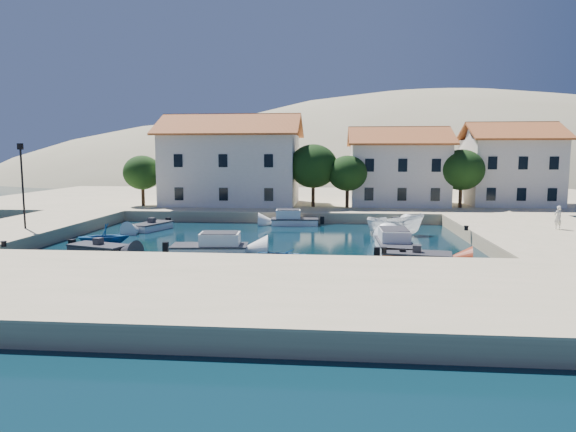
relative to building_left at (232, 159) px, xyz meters
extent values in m
plane|color=black|center=(6.00, -28.00, -5.94)|extent=(400.00, 400.00, 0.00)
cube|color=tan|center=(6.00, -34.00, -5.44)|extent=(52.00, 12.00, 1.00)
cube|color=tan|center=(26.50, -18.00, -5.44)|extent=(11.00, 20.00, 1.00)
cube|color=tan|center=(-13.00, -18.00, -5.44)|extent=(8.00, 20.00, 1.00)
cube|color=tan|center=(8.00, 10.00, -5.44)|extent=(80.00, 36.00, 1.00)
ellipsoid|color=tan|center=(-4.00, 82.00, -25.94)|extent=(198.00, 126.00, 72.00)
ellipsoid|color=tan|center=(41.00, 102.00, -30.94)|extent=(220.00, 176.00, 99.00)
cube|color=silver|center=(0.00, 0.00, -1.19)|extent=(14.00, 9.00, 7.50)
pyramid|color=brown|center=(0.00, 0.00, 3.66)|extent=(14.70, 9.45, 2.20)
cube|color=silver|center=(18.00, 1.00, -1.69)|extent=(10.00, 8.00, 6.50)
pyramid|color=brown|center=(18.00, 1.00, 2.46)|extent=(10.50, 8.40, 1.80)
cube|color=silver|center=(30.00, 2.00, -1.44)|extent=(9.00, 8.00, 7.00)
pyramid|color=brown|center=(30.00, 2.00, 2.96)|extent=(9.45, 8.40, 1.80)
cylinder|color=#382314|center=(-9.00, -3.00, -3.69)|extent=(0.36, 0.36, 2.50)
ellipsoid|color=black|center=(-9.00, -3.00, -1.44)|extent=(4.00, 4.00, 3.60)
cylinder|color=#382314|center=(9.00, -2.50, -3.44)|extent=(0.36, 0.36, 3.00)
ellipsoid|color=black|center=(9.00, -2.50, -0.74)|extent=(5.00, 5.00, 4.50)
cylinder|color=#382314|center=(12.50, -3.00, -3.69)|extent=(0.36, 0.36, 2.50)
ellipsoid|color=black|center=(12.50, -3.00, -1.44)|extent=(4.00, 4.00, 3.60)
cylinder|color=#382314|center=(24.00, -2.00, -3.56)|extent=(0.36, 0.36, 2.75)
ellipsoid|color=black|center=(24.00, -2.00, -1.09)|extent=(4.60, 4.60, 4.14)
cylinder|color=black|center=(-11.50, -20.00, -1.94)|extent=(0.14, 0.14, 6.00)
cube|color=black|center=(-11.50, -20.00, 1.06)|extent=(0.35, 0.25, 0.45)
cylinder|color=black|center=(-8.30, -27.20, -4.79)|extent=(0.36, 0.36, 0.30)
cylinder|color=black|center=(14.00, -27.20, -4.79)|extent=(0.36, 0.36, 0.30)
cylinder|color=black|center=(20.70, -18.00, -4.79)|extent=(0.36, 0.36, 0.30)
cube|color=#313035|center=(-4.04, -23.93, -5.69)|extent=(4.10, 2.74, 0.90)
cube|color=#313035|center=(-4.04, -23.93, -5.36)|extent=(4.19, 2.80, 0.10)
cube|color=#313035|center=(-4.04, -23.93, -5.14)|extent=(0.63, 0.63, 0.50)
cube|color=white|center=(3.20, -23.41, -5.69)|extent=(4.92, 2.46, 0.90)
cube|color=#313035|center=(3.20, -23.41, -5.36)|extent=(5.04, 2.51, 0.10)
cube|color=white|center=(3.20, -23.41, -4.99)|extent=(2.67, 1.95, 0.90)
imported|color=#1B5995|center=(8.62, -25.79, -5.94)|extent=(5.24, 4.34, 0.94)
cube|color=maroon|center=(16.18, -24.73, -5.69)|extent=(4.20, 2.48, 0.90)
cube|color=#313035|center=(16.18, -24.73, -5.36)|extent=(4.30, 2.53, 0.10)
cube|color=#313035|center=(16.18, -24.73, -5.14)|extent=(0.59, 0.59, 0.50)
cube|color=white|center=(15.29, -21.38, -5.69)|extent=(2.29, 5.48, 0.90)
cube|color=#313035|center=(15.29, -21.38, -5.36)|extent=(2.34, 5.61, 0.10)
cube|color=white|center=(15.29, -21.38, -4.99)|extent=(1.92, 2.91, 0.90)
imported|color=white|center=(16.09, -14.50, -5.94)|extent=(5.14, 3.09, 1.86)
cube|color=white|center=(16.45, -11.08, -5.69)|extent=(3.13, 3.83, 0.90)
cube|color=#313035|center=(16.45, -11.08, -5.36)|extent=(3.20, 3.92, 0.10)
cube|color=#313035|center=(16.45, -11.08, -5.14)|extent=(0.68, 0.68, 0.50)
imported|color=#1B5995|center=(-4.81, -21.48, -5.94)|extent=(4.03, 3.71, 1.78)
cube|color=white|center=(-4.30, -13.40, -5.69)|extent=(2.80, 4.07, 0.90)
cube|color=#313035|center=(-4.30, -13.40, -5.36)|extent=(2.86, 4.16, 0.10)
cube|color=#313035|center=(-4.30, -13.40, -5.14)|extent=(0.64, 0.64, 0.50)
cube|color=white|center=(7.62, -9.31, -5.69)|extent=(4.28, 2.04, 0.90)
cube|color=#313035|center=(7.62, -9.31, -5.36)|extent=(4.38, 2.08, 0.10)
cube|color=white|center=(7.62, -9.31, -4.99)|extent=(2.30, 1.64, 0.90)
imported|color=silver|center=(27.47, -16.81, -4.07)|extent=(0.73, 0.60, 1.72)
camera|label=1|loc=(11.25, -55.51, 0.55)|focal=32.00mm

